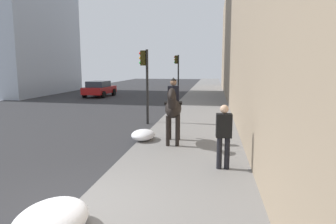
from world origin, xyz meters
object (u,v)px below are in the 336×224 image
object	(u,v)px
traffic_light_far_curb	(177,69)
mounted_horse_near	(173,107)
pedestrian_greeting	(224,132)
traffic_light_near_curb	(145,74)
car_near_lane	(99,89)

from	to	relation	value
traffic_light_far_curb	mounted_horse_near	bearing A→B (deg)	-173.60
pedestrian_greeting	traffic_light_far_curb	xyz separation A→B (m)	(18.31, 3.43, 1.41)
traffic_light_near_curb	mounted_horse_near	bearing A→B (deg)	-154.48
pedestrian_greeting	traffic_light_near_curb	bearing A→B (deg)	25.09
mounted_horse_near	traffic_light_far_curb	size ratio (longest dim) A/B	0.61
car_near_lane	traffic_light_near_curb	world-z (taller)	traffic_light_near_curb
car_near_lane	traffic_light_far_curb	bearing A→B (deg)	-89.71
pedestrian_greeting	traffic_light_near_curb	distance (m)	7.40
mounted_horse_near	pedestrian_greeting	size ratio (longest dim) A/B	1.34
car_near_lane	traffic_light_near_curb	bearing A→B (deg)	-147.43
car_near_lane	traffic_light_near_curb	size ratio (longest dim) A/B	1.14
traffic_light_near_curb	traffic_light_far_curb	bearing A→B (deg)	-0.46
mounted_horse_near	pedestrian_greeting	bearing A→B (deg)	29.66
mounted_horse_near	traffic_light_far_curb	xyz separation A→B (m)	(15.86, 1.78, 1.12)
mounted_horse_near	traffic_light_near_curb	size ratio (longest dim) A/B	0.64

